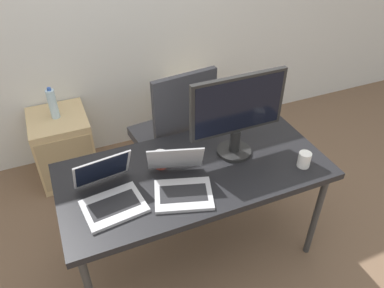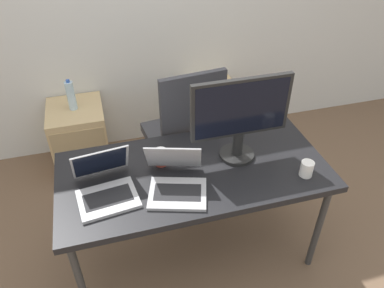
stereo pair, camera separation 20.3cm
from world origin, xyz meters
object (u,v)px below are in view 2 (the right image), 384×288
Objects in this scene: cabinet_right at (213,117)px; coffee_cup_brown at (161,157)px; office_chair at (183,146)px; cabinet_left at (80,137)px; laptop_left at (176,181)px; laptop_right at (106,186)px; water_bottle at (71,96)px; coffee_cup_white at (307,169)px; monitor at (240,116)px.

coffee_cup_brown is at bearing -122.64° from cabinet_right.
office_chair is 0.92m from cabinet_left.
laptop_left is 0.36m from laptop_right.
office_chair is 1.95× the size of cabinet_right.
water_bottle is 1.21m from laptop_right.
laptop_right is at bearing -82.05° from cabinet_left.
cabinet_left is at bearing 132.47° from coffee_cup_white.
laptop_right is at bearing -130.50° from office_chair.
cabinet_left is 2.21× the size of water_bottle.
laptop_left is at bearing -67.25° from cabinet_left.
cabinet_right is 1.22m from water_bottle.
coffee_cup_white reaches higher than cabinet_left.
office_chair is 0.95m from water_bottle.
coffee_cup_white is at bearing -60.25° from office_chair.
coffee_cup_white is (0.71, -0.09, -0.00)m from laptop_left.
laptop_left is 1.13× the size of laptop_right.
cabinet_left is 0.99× the size of monitor.
monitor is (0.18, -0.58, 0.59)m from office_chair.
cabinet_right is at bearing 63.34° from laptop_left.
monitor is at bearing 8.06° from laptop_right.
cabinet_left is 1.15m from cabinet_right.
office_chair is 11.23× the size of coffee_cup_brown.
office_chair reaches higher than laptop_right.
cabinet_left is 1.45m from laptop_left.
laptop_right is (-0.36, 0.06, 0.00)m from laptop_left.
laptop_left is (-0.23, -0.75, 0.36)m from office_chair.
monitor is (0.40, 0.17, 0.23)m from laptop_left.
cabinet_right is at bearing 93.31° from coffee_cup_white.
cabinet_left is 5.75× the size of coffee_cup_brown.
water_bottle is 2.78× the size of coffee_cup_white.
office_chair is at bearing 73.02° from laptop_left.
office_chair is at bearing 63.57° from coffee_cup_brown.
coffee_cup_white is at bearing -47.53° from cabinet_left.
coffee_cup_white is at bearing -86.69° from cabinet_right.
laptop_right reaches higher than cabinet_right.
cabinet_left is at bearing 115.21° from coffee_cup_brown.
monitor is 0.46m from coffee_cup_white.
coffee_cup_white is at bearing -7.52° from laptop_left.
laptop_left is 4.29× the size of coffee_cup_brown.
coffee_cup_white is at bearing -47.58° from water_bottle.
monitor reaches higher than cabinet_left.
water_bottle reaches higher than cabinet_left.
cabinet_right is at bearing 51.68° from office_chair.
office_chair is at bearing -34.11° from water_bottle.
office_chair is 0.97m from laptop_right.
water_bottle is at bearing 145.89° from office_chair.
water_bottle is 0.69× the size of laptop_right.
cabinet_left is 1.60m from monitor.
laptop_right reaches higher than cabinet_left.
coffee_cup_white is (0.08, -1.35, 0.49)m from cabinet_right.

